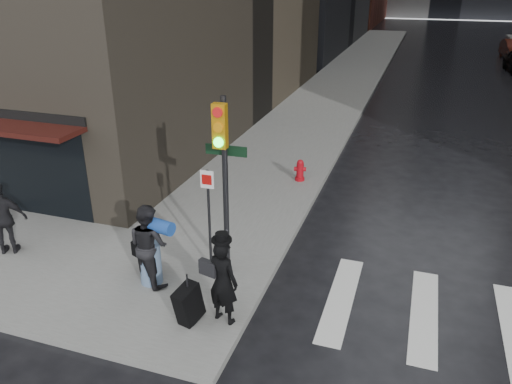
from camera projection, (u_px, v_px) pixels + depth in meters
ground at (162, 293)px, 10.17m from camera, size 140.00×140.00×0.00m
sidewalk_left at (355, 69)px, 33.57m from camera, size 4.00×50.00×0.15m
man_overcoat at (216, 285)px, 8.85m from camera, size 1.12×0.87×1.83m
man_jeans at (149, 244)px, 9.95m from camera, size 1.21×1.00×1.74m
man_greycoat at (4, 219)px, 11.05m from camera, size 1.08×0.80×1.70m
traffic_light at (222, 165)px, 9.63m from camera, size 0.94×0.43×3.77m
fire_hydrant at (300, 171)px, 15.22m from camera, size 0.38×0.29×0.67m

